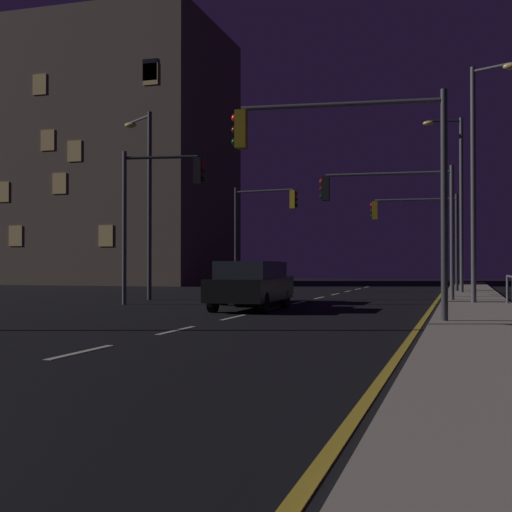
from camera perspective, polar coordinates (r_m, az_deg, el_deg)
name	(u,v)px	position (r m, az deg, el deg)	size (l,w,h in m)	color
ground_plane	(239,316)	(19.69, -1.37, -4.97)	(112.00, 112.00, 0.00)	black
sidewalk_right	(481,319)	(18.74, 17.99, -4.93)	(2.38, 77.00, 0.14)	#9E937F
lane_markings_center	(272,309)	(23.04, 1.32, -4.35)	(0.14, 50.00, 0.01)	silver
lane_edge_line	(431,309)	(23.75, 14.20, -4.22)	(0.14, 53.00, 0.01)	gold
car	(250,285)	(22.29, -0.49, -2.37)	(1.92, 4.44, 1.57)	black
car_oncoming	(257,282)	(26.24, 0.07, -2.13)	(1.84, 4.41, 1.57)	#14592D
traffic_light_mid_left	(417,222)	(36.80, 13.08, 2.72)	(4.45, 0.50, 4.96)	#2D3033
traffic_light_far_center	(157,198)	(25.65, -8.10, 4.77)	(3.06, 0.68, 5.64)	#4C4C51
traffic_light_overhead_east	(391,204)	(27.38, 11.01, 4.19)	(5.13, 0.55, 5.11)	#4C4C51
traffic_light_far_left	(261,218)	(36.96, 0.44, 3.13)	(3.62, 0.67, 5.66)	#2D3033
traffic_light_near_left	(348,157)	(17.10, 7.54, 8.03)	(5.21, 0.73, 5.47)	#38383D
street_lamp_median	(479,163)	(25.66, 17.89, 7.29)	(1.61, 0.92, 8.30)	#4C4C51
street_lamp_mid_block	(146,188)	(29.82, -9.03, 5.54)	(1.83, 1.42, 7.89)	#38383D
street_lamp_corner	(456,189)	(35.17, 16.11, 5.29)	(1.88, 0.63, 8.49)	#4C4C51
building_distant	(114,158)	(57.67, -11.56, 7.91)	(17.15, 13.35, 20.28)	brown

